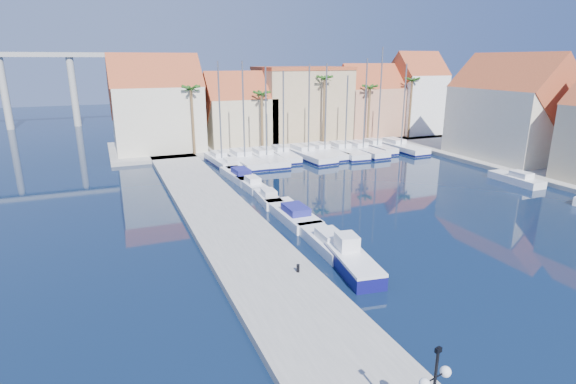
# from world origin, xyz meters

# --- Properties ---
(ground) EXTENTS (260.00, 260.00, 0.00)m
(ground) POSITION_xyz_m (0.00, 0.00, 0.00)
(ground) COLOR black
(ground) RESTS_ON ground
(quay_west) EXTENTS (6.00, 77.00, 0.50)m
(quay_west) POSITION_xyz_m (-9.00, 13.50, 0.25)
(quay_west) COLOR gray
(quay_west) RESTS_ON ground
(shore_north) EXTENTS (54.00, 16.00, 0.50)m
(shore_north) POSITION_xyz_m (10.00, 48.00, 0.25)
(shore_north) COLOR gray
(shore_north) RESTS_ON ground
(shore_east) EXTENTS (12.00, 60.00, 0.50)m
(shore_east) POSITION_xyz_m (32.00, 15.00, 0.25)
(shore_east) COLOR gray
(shore_east) RESTS_ON ground
(bollard) EXTENTS (0.20, 0.20, 0.50)m
(bollard) POSITION_xyz_m (-7.32, 3.34, 0.75)
(bollard) COLOR black
(bollard) RESTS_ON quay_west
(fishing_boat) EXTENTS (2.77, 6.10, 2.06)m
(fishing_boat) POSITION_xyz_m (-3.58, 3.17, 0.68)
(fishing_boat) COLOR #0F0E55
(fishing_boat) RESTS_ON ground
(motorboat_west_0) EXTENTS (2.34, 6.58, 1.40)m
(motorboat_west_0) POSITION_xyz_m (-3.38, 7.16, 0.51)
(motorboat_west_0) COLOR white
(motorboat_west_0) RESTS_ON ground
(motorboat_west_1) EXTENTS (2.41, 7.50, 1.40)m
(motorboat_west_1) POSITION_xyz_m (-3.33, 13.51, 0.51)
(motorboat_west_1) COLOR white
(motorboat_west_1) RESTS_ON ground
(motorboat_west_2) EXTENTS (1.99, 5.24, 1.40)m
(motorboat_west_2) POSITION_xyz_m (-3.71, 18.66, 0.51)
(motorboat_west_2) COLOR white
(motorboat_west_2) RESTS_ON ground
(motorboat_west_3) EXTENTS (1.96, 5.51, 1.40)m
(motorboat_west_3) POSITION_xyz_m (-3.66, 23.86, 0.51)
(motorboat_west_3) COLOR white
(motorboat_west_3) RESTS_ON ground
(motorboat_west_4) EXTENTS (2.77, 7.19, 1.40)m
(motorboat_west_4) POSITION_xyz_m (-3.70, 28.08, 0.51)
(motorboat_west_4) COLOR white
(motorboat_west_4) RESTS_ON ground
(motorboat_west_5) EXTENTS (2.31, 6.73, 1.40)m
(motorboat_west_5) POSITION_xyz_m (-3.26, 33.40, 0.51)
(motorboat_west_5) COLOR white
(motorboat_west_5) RESTS_ON ground
(motorboat_east_1) EXTENTS (2.02, 6.18, 1.40)m
(motorboat_east_1) POSITION_xyz_m (24.00, 14.78, 0.51)
(motorboat_east_1) COLOR white
(motorboat_east_1) RESTS_ON ground
(sailboat_0) EXTENTS (2.73, 8.47, 12.92)m
(sailboat_0) POSITION_xyz_m (-3.81, 36.09, 0.63)
(sailboat_0) COLOR white
(sailboat_0) RESTS_ON ground
(sailboat_1) EXTENTS (3.30, 11.33, 12.95)m
(sailboat_1) POSITION_xyz_m (-0.84, 35.91, 0.57)
(sailboat_1) COLOR white
(sailboat_1) RESTS_ON ground
(sailboat_2) EXTENTS (2.91, 11.03, 12.34)m
(sailboat_2) POSITION_xyz_m (2.15, 35.76, 0.57)
(sailboat_2) COLOR white
(sailboat_2) RESTS_ON ground
(sailboat_3) EXTENTS (2.88, 9.30, 11.68)m
(sailboat_3) POSITION_xyz_m (4.98, 36.64, 0.59)
(sailboat_3) COLOR white
(sailboat_3) RESTS_ON ground
(sailboat_4) EXTENTS (4.11, 11.97, 12.55)m
(sailboat_4) POSITION_xyz_m (8.21, 35.90, 0.56)
(sailboat_4) COLOR white
(sailboat_4) RESTS_ON ground
(sailboat_5) EXTENTS (3.64, 10.65, 12.61)m
(sailboat_5) POSITION_xyz_m (11.05, 36.40, 0.58)
(sailboat_5) COLOR white
(sailboat_5) RESTS_ON ground
(sailboat_6) EXTENTS (3.55, 11.16, 11.00)m
(sailboat_6) POSITION_xyz_m (14.06, 35.81, 0.56)
(sailboat_6) COLOR white
(sailboat_6) RESTS_ON ground
(sailboat_7) EXTENTS (3.33, 10.56, 13.26)m
(sailboat_7) POSITION_xyz_m (16.76, 35.48, 0.59)
(sailboat_7) COLOR white
(sailboat_7) RESTS_ON ground
(sailboat_8) EXTENTS (2.40, 8.70, 14.81)m
(sailboat_8) POSITION_xyz_m (19.87, 36.39, 0.65)
(sailboat_8) COLOR white
(sailboat_8) RESTS_ON ground
(sailboat_9) EXTENTS (3.30, 11.11, 12.53)m
(sailboat_9) POSITION_xyz_m (23.26, 35.44, 0.57)
(sailboat_9) COLOR white
(sailboat_9) RESTS_ON ground
(building_0) EXTENTS (12.30, 9.00, 13.50)m
(building_0) POSITION_xyz_m (-10.00, 47.00, 6.52)
(building_0) COLOR beige
(building_0) RESTS_ON shore_north
(building_1) EXTENTS (10.30, 8.00, 11.00)m
(building_1) POSITION_xyz_m (2.00, 47.00, 5.30)
(building_1) COLOR #C8B38D
(building_1) RESTS_ON shore_north
(building_2) EXTENTS (14.20, 10.20, 11.50)m
(building_2) POSITION_xyz_m (13.00, 48.00, 6.26)
(building_2) COLOR tan
(building_2) RESTS_ON shore_north
(building_3) EXTENTS (10.30, 8.00, 12.00)m
(building_3) POSITION_xyz_m (25.00, 47.00, 5.86)
(building_3) COLOR tan
(building_3) RESTS_ON shore_north
(building_4) EXTENTS (8.30, 8.00, 14.00)m
(building_4) POSITION_xyz_m (34.00, 46.00, 6.97)
(building_4) COLOR white
(building_4) RESTS_ON shore_north
(building_6) EXTENTS (9.00, 14.30, 13.50)m
(building_6) POSITION_xyz_m (32.00, 24.00, 6.52)
(building_6) COLOR beige
(building_6) RESTS_ON shore_east
(palm_0) EXTENTS (2.60, 2.60, 10.15)m
(palm_0) POSITION_xyz_m (-6.00, 42.00, 9.08)
(palm_0) COLOR brown
(palm_0) RESTS_ON shore_north
(palm_1) EXTENTS (2.60, 2.60, 9.15)m
(palm_1) POSITION_xyz_m (4.00, 42.00, 8.14)
(palm_1) COLOR brown
(palm_1) RESTS_ON shore_north
(palm_2) EXTENTS (2.60, 2.60, 11.15)m
(palm_2) POSITION_xyz_m (14.00, 42.00, 10.02)
(palm_2) COLOR brown
(palm_2) RESTS_ON shore_north
(palm_3) EXTENTS (2.60, 2.60, 9.65)m
(palm_3) POSITION_xyz_m (22.00, 42.00, 8.61)
(palm_3) COLOR brown
(palm_3) RESTS_ON shore_north
(palm_4) EXTENTS (2.60, 2.60, 10.65)m
(palm_4) POSITION_xyz_m (30.00, 42.00, 9.55)
(palm_4) COLOR brown
(palm_4) RESTS_ON shore_north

